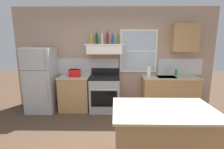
{
  "coord_description": "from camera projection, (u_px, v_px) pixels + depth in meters",
  "views": [
    {
      "loc": [
        0.01,
        -2.43,
        1.82
      ],
      "look_at": [
        -0.05,
        1.2,
        1.1
      ],
      "focal_mm": 27.19,
      "sensor_mm": 36.0,
      "label": 1
    }
  ],
  "objects": [
    {
      "name": "bottle_dark_green_wine",
      "position": [
        97.0,
        39.0,
        4.31
      ],
      "size": [
        0.07,
        0.07,
        0.29
      ],
      "color": "#143819",
      "rests_on": "range_hood_shelf"
    },
    {
      "name": "bottle_clear_tall",
      "position": [
        102.0,
        39.0,
        4.32
      ],
      "size": [
        0.06,
        0.06,
        0.31
      ],
      "color": "silver",
      "rests_on": "range_hood_shelf"
    },
    {
      "name": "toaster",
      "position": [
        75.0,
        73.0,
        4.4
      ],
      "size": [
        0.3,
        0.2,
        0.19
      ],
      "color": "red",
      "rests_on": "counter_left_of_stove"
    },
    {
      "name": "bottle_blue_liqueur",
      "position": [
        113.0,
        40.0,
        4.26
      ],
      "size": [
        0.07,
        0.07,
        0.26
      ],
      "color": "#1E478C",
      "rests_on": "range_hood_shelf"
    },
    {
      "name": "stove_range",
      "position": [
        105.0,
        93.0,
        4.47
      ],
      "size": [
        0.76,
        0.69,
        1.09
      ],
      "color": "#9EA0A5",
      "rests_on": "ground_plane"
    },
    {
      "name": "paper_towel_roll",
      "position": [
        149.0,
        71.0,
        4.38
      ],
      "size": [
        0.11,
        0.11,
        0.27
      ],
      "primitive_type": "cylinder",
      "color": "white",
      "rests_on": "counter_right_with_sink"
    },
    {
      "name": "back_wall",
      "position": [
        116.0,
        58.0,
        4.65
      ],
      "size": [
        5.4,
        0.11,
        2.7
      ],
      "color": "tan",
      "rests_on": "ground_plane"
    },
    {
      "name": "upper_cabinet_right",
      "position": [
        185.0,
        38.0,
        4.34
      ],
      "size": [
        0.64,
        0.32,
        0.7
      ],
      "color": "tan"
    },
    {
      "name": "refrigerator",
      "position": [
        41.0,
        80.0,
        4.41
      ],
      "size": [
        0.7,
        0.72,
        1.66
      ],
      "color": "#B7BABC",
      "rests_on": "ground_plane"
    },
    {
      "name": "counter_left_of_stove",
      "position": [
        75.0,
        93.0,
        4.53
      ],
      "size": [
        0.79,
        0.63,
        0.91
      ],
      "color": "tan",
      "rests_on": "ground_plane"
    },
    {
      "name": "range_hood_shelf",
      "position": [
        105.0,
        49.0,
        4.34
      ],
      "size": [
        0.96,
        0.52,
        0.24
      ],
      "color": "white"
    },
    {
      "name": "bottle_olive_oil_square",
      "position": [
        118.0,
        39.0,
        4.28
      ],
      "size": [
        0.06,
        0.06,
        0.27
      ],
      "color": "#4C601E",
      "rests_on": "range_hood_shelf"
    },
    {
      "name": "bottle_red_label_wine",
      "position": [
        107.0,
        39.0,
        4.26
      ],
      "size": [
        0.07,
        0.07,
        0.31
      ],
      "color": "maroon",
      "rests_on": "range_hood_shelf"
    },
    {
      "name": "kitchen_island",
      "position": [
        162.0,
        139.0,
        2.4
      ],
      "size": [
        1.4,
        0.9,
        0.91
      ],
      "color": "tan",
      "rests_on": "ground_plane"
    },
    {
      "name": "dish_soap_bottle",
      "position": [
        176.0,
        73.0,
        4.48
      ],
      "size": [
        0.06,
        0.06,
        0.18
      ],
      "primitive_type": "cylinder",
      "color": "#268C3F",
      "rests_on": "counter_right_with_sink"
    },
    {
      "name": "sink_faucet",
      "position": [
        166.0,
        69.0,
        4.46
      ],
      "size": [
        0.03,
        0.17,
        0.28
      ],
      "color": "silver",
      "rests_on": "counter_right_with_sink"
    },
    {
      "name": "bottle_champagne_gold_foil",
      "position": [
        91.0,
        38.0,
        4.32
      ],
      "size": [
        0.08,
        0.08,
        0.33
      ],
      "color": "#B29333",
      "rests_on": "range_hood_shelf"
    },
    {
      "name": "counter_right_with_sink",
      "position": [
        169.0,
        93.0,
        4.49
      ],
      "size": [
        1.43,
        0.63,
        0.91
      ],
      "color": "tan",
      "rests_on": "ground_plane"
    }
  ]
}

